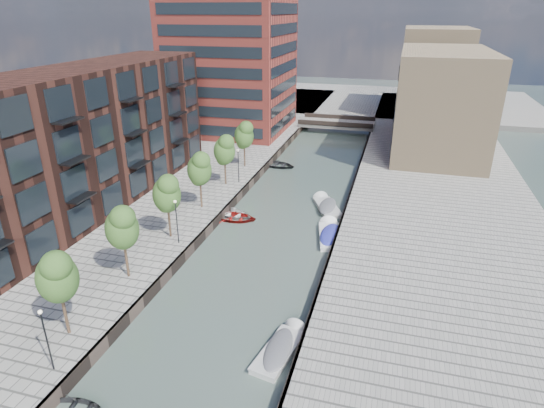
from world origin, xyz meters
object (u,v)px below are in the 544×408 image
at_px(tree_2, 122,226).
at_px(sloop_4, 277,167).
at_px(bridge, 337,123).
at_px(motorboat_3, 330,234).
at_px(motorboat_4, 326,206).
at_px(tree_1, 57,275).
at_px(tree_4, 199,168).
at_px(tree_5, 224,149).
at_px(sloop_3, 232,216).
at_px(tree_6, 244,134).
at_px(motorboat_1, 282,348).
at_px(tree_3, 167,193).
at_px(car, 405,150).
at_px(sloop_2, 235,220).

height_order(tree_2, sloop_4, tree_2).
height_order(bridge, motorboat_3, bridge).
bearing_deg(bridge, motorboat_4, -83.67).
distance_m(tree_1, tree_4, 21.00).
bearing_deg(tree_5, sloop_3, -63.47).
bearing_deg(sloop_3, sloop_4, 13.95).
bearing_deg(tree_6, sloop_3, -76.79).
distance_m(tree_2, tree_5, 21.00).
height_order(sloop_3, motorboat_3, motorboat_3).
bearing_deg(motorboat_4, motorboat_1, -87.53).
xyz_separation_m(tree_3, sloop_4, (3.46, 24.77, -5.31)).
bearing_deg(tree_3, tree_4, 90.00).
distance_m(tree_6, sloop_3, 14.57).
distance_m(motorboat_1, car, 43.00).
height_order(tree_2, tree_5, same).
bearing_deg(motorboat_4, motorboat_3, -77.68).
height_order(tree_3, sloop_4, tree_3).
bearing_deg(tree_6, motorboat_1, -67.26).
bearing_deg(motorboat_4, sloop_2, -147.22).
xyz_separation_m(tree_5, motorboat_3, (13.79, -8.20, -5.08)).
distance_m(sloop_3, motorboat_4, 10.36).
xyz_separation_m(sloop_3, car, (17.31, 23.79, 1.74)).
bearing_deg(tree_4, motorboat_4, 24.00).
relative_size(tree_4, tree_5, 1.00).
bearing_deg(motorboat_1, tree_2, 164.08).
relative_size(tree_4, motorboat_4, 1.02).
bearing_deg(tree_5, car, 40.74).
bearing_deg(sloop_2, tree_6, 13.33).
distance_m(sloop_3, motorboat_1, 21.22).
bearing_deg(car, sloop_2, -128.53).
relative_size(tree_5, sloop_4, 1.17).
bearing_deg(tree_6, bridge, 71.90).
xyz_separation_m(tree_6, motorboat_1, (13.33, -31.80, -5.10)).
distance_m(tree_1, sloop_4, 39.29).
distance_m(tree_2, sloop_4, 32.40).
distance_m(motorboat_4, car, 20.79).
bearing_deg(tree_4, tree_2, -90.00).
relative_size(motorboat_1, motorboat_4, 0.92).
distance_m(tree_6, motorboat_4, 15.82).
distance_m(tree_2, motorboat_1, 14.77).
distance_m(bridge, sloop_3, 39.60).
distance_m(tree_5, sloop_2, 9.58).
xyz_separation_m(tree_2, sloop_2, (3.67, 13.91, -5.31)).
height_order(bridge, sloop_3, bridge).
bearing_deg(sloop_2, tree_2, 163.98).
bearing_deg(tree_5, tree_2, -90.00).
distance_m(tree_3, tree_4, 7.00).
distance_m(bridge, tree_5, 34.30).
height_order(tree_2, motorboat_4, tree_2).
distance_m(sloop_2, sloop_3, 1.05).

